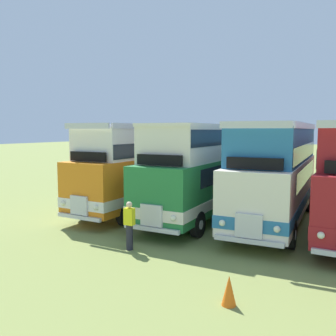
{
  "coord_description": "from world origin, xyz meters",
  "views": [
    {
      "loc": [
        -3.72,
        -16.7,
        4.22
      ],
      "look_at": [
        -12.49,
        0.32,
        2.22
      ],
      "focal_mm": 38.82,
      "sensor_mm": 36.0,
      "label": 1
    }
  ],
  "objects": [
    {
      "name": "cone_near_end",
      "position": [
        -6.26,
        -8.57,
        0.37
      ],
      "size": [
        0.36,
        0.36,
        0.74
      ],
      "primitive_type": "cone",
      "color": "orange",
      "rests_on": "ground"
    },
    {
      "name": "bus_second_in_row",
      "position": [
        -10.24,
        -0.09,
        2.47
      ],
      "size": [
        2.63,
        10.4,
        4.49
      ],
      "color": "#237538",
      "rests_on": "ground"
    },
    {
      "name": "bus_first_in_row",
      "position": [
        -13.65,
        0.36,
        2.36
      ],
      "size": [
        2.9,
        10.98,
        4.52
      ],
      "color": "orange",
      "rests_on": "ground"
    },
    {
      "name": "marshal_person",
      "position": [
        -10.65,
        -6.22,
        0.89
      ],
      "size": [
        0.36,
        0.24,
        1.73
      ],
      "color": "#23232D",
      "rests_on": "ground"
    },
    {
      "name": "bus_third_in_row",
      "position": [
        -6.83,
        0.03,
        2.36
      ],
      "size": [
        2.81,
        10.32,
        4.52
      ],
      "color": "silver",
      "rests_on": "ground"
    }
  ]
}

